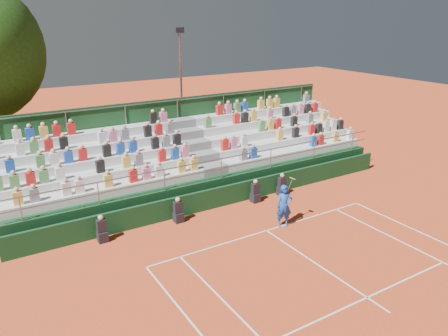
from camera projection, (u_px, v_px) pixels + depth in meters
ground at (267, 231)px, 18.70m from camera, size 90.00×90.00×0.00m
courtside_wall at (227, 195)px, 21.11m from camera, size 20.00×0.15×1.00m
line_officials at (210, 204)px, 20.17m from camera, size 9.66×0.40×1.19m
grandstand at (195, 165)px, 23.51m from camera, size 20.00×5.20×4.40m
tennis_player at (284, 206)px, 18.81m from camera, size 0.94×0.69×2.22m
floodlight_mast at (181, 78)px, 29.82m from camera, size 0.60×0.25×7.95m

